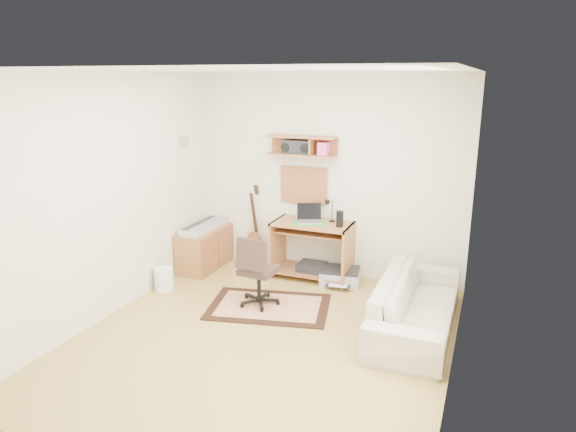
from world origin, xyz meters
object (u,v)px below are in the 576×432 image
at_px(cabinet, 205,248).
at_px(sofa, 417,296).
at_px(printer, 341,277).
at_px(task_chair, 259,270).
at_px(desk, 312,250).

relative_size(cabinet, sofa, 0.48).
bearing_deg(printer, cabinet, 176.06).
bearing_deg(task_chair, desk, 77.58).
relative_size(task_chair, sofa, 0.45).
xyz_separation_m(task_chair, sofa, (1.75, 0.08, -0.06)).
height_order(task_chair, cabinet, task_chair).
bearing_deg(printer, task_chair, -133.39).
height_order(desk, sofa, desk).
distance_m(task_chair, sofa, 1.76).
height_order(task_chair, sofa, task_chair).
relative_size(task_chair, printer, 1.74).
distance_m(task_chair, cabinet, 1.48).
relative_size(desk, task_chair, 1.17).
height_order(cabinet, printer, cabinet).
bearing_deg(printer, desk, 166.75).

